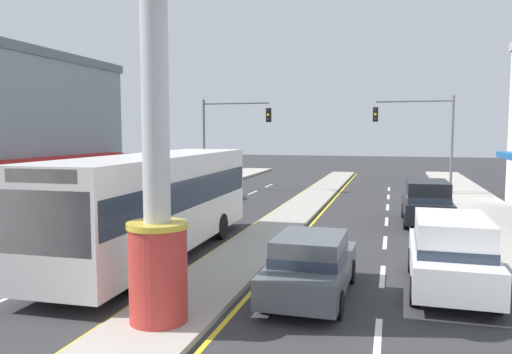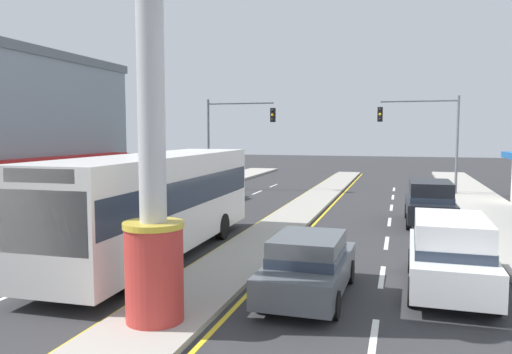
{
  "view_description": "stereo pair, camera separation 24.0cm",
  "coord_description": "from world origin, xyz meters",
  "px_view_note": "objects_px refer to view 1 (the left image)",
  "views": [
    {
      "loc": [
        4.52,
        -4.79,
        3.97
      ],
      "look_at": [
        0.48,
        9.96,
        2.6
      ],
      "focal_mm": 35.13,
      "sensor_mm": 36.0,
      "label": 1
    },
    {
      "loc": [
        4.75,
        -4.72,
        3.97
      ],
      "look_at": [
        0.48,
        9.96,
        2.6
      ],
      "focal_mm": 35.13,
      "sensor_mm": 36.0,
      "label": 2
    }
  ],
  "objects_px": {
    "sedan_far_left_oncoming": "(311,265)",
    "traffic_light_left_side": "(228,128)",
    "bus_far_right_lane": "(157,198)",
    "sedan_kerb_right": "(206,187)",
    "district_sign": "(155,102)",
    "suv_near_right_lane": "(451,252)",
    "traffic_light_right_side": "(422,128)",
    "suv_mid_left_lane": "(427,202)"
  },
  "relations": [
    {
      "from": "suv_near_right_lane",
      "to": "sedan_far_left_oncoming",
      "type": "height_order",
      "value": "suv_near_right_lane"
    },
    {
      "from": "suv_near_right_lane",
      "to": "sedan_far_left_oncoming",
      "type": "xyz_separation_m",
      "value": [
        -3.3,
        -1.35,
        -0.2
      ]
    },
    {
      "from": "district_sign",
      "to": "suv_near_right_lane",
      "type": "bearing_deg",
      "value": 34.34
    },
    {
      "from": "traffic_light_left_side",
      "to": "suv_near_right_lane",
      "type": "distance_m",
      "value": 22.95
    },
    {
      "from": "traffic_light_right_side",
      "to": "suv_mid_left_lane",
      "type": "bearing_deg",
      "value": -91.57
    },
    {
      "from": "suv_mid_left_lane",
      "to": "sedan_kerb_right",
      "type": "height_order",
      "value": "suv_mid_left_lane"
    },
    {
      "from": "traffic_light_right_side",
      "to": "sedan_kerb_right",
      "type": "relative_size",
      "value": 1.42
    },
    {
      "from": "district_sign",
      "to": "sedan_far_left_oncoming",
      "type": "bearing_deg",
      "value": 45.62
    },
    {
      "from": "district_sign",
      "to": "sedan_far_left_oncoming",
      "type": "relative_size",
      "value": 1.9
    },
    {
      "from": "sedan_kerb_right",
      "to": "suv_mid_left_lane",
      "type": "bearing_deg",
      "value": -21.57
    },
    {
      "from": "traffic_light_right_side",
      "to": "sedan_far_left_oncoming",
      "type": "bearing_deg",
      "value": -99.62
    },
    {
      "from": "traffic_light_right_side",
      "to": "bus_far_right_lane",
      "type": "relative_size",
      "value": 0.55
    },
    {
      "from": "bus_far_right_lane",
      "to": "sedan_far_left_oncoming",
      "type": "relative_size",
      "value": 2.6
    },
    {
      "from": "district_sign",
      "to": "sedan_far_left_oncoming",
      "type": "height_order",
      "value": "district_sign"
    },
    {
      "from": "sedan_kerb_right",
      "to": "traffic_light_left_side",
      "type": "bearing_deg",
      "value": 93.3
    },
    {
      "from": "sedan_far_left_oncoming",
      "to": "traffic_light_left_side",
      "type": "bearing_deg",
      "value": 113.57
    },
    {
      "from": "district_sign",
      "to": "bus_far_right_lane",
      "type": "height_order",
      "value": "district_sign"
    },
    {
      "from": "traffic_light_right_side",
      "to": "suv_mid_left_lane",
      "type": "relative_size",
      "value": 1.34
    },
    {
      "from": "suv_near_right_lane",
      "to": "sedan_kerb_right",
      "type": "xyz_separation_m",
      "value": [
        -11.95,
        14.15,
        -0.2
      ]
    },
    {
      "from": "district_sign",
      "to": "traffic_light_right_side",
      "type": "height_order",
      "value": "district_sign"
    },
    {
      "from": "bus_far_right_lane",
      "to": "suv_mid_left_lane",
      "type": "relative_size",
      "value": 2.43
    },
    {
      "from": "traffic_light_right_side",
      "to": "suv_near_right_lane",
      "type": "xyz_separation_m",
      "value": [
        -0.29,
        -19.82,
        -3.26
      ]
    },
    {
      "from": "suv_mid_left_lane",
      "to": "sedan_far_left_oncoming",
      "type": "height_order",
      "value": "suv_mid_left_lane"
    },
    {
      "from": "traffic_light_left_side",
      "to": "suv_mid_left_lane",
      "type": "height_order",
      "value": "traffic_light_left_side"
    },
    {
      "from": "suv_near_right_lane",
      "to": "suv_mid_left_lane",
      "type": "bearing_deg",
      "value": 89.99
    },
    {
      "from": "traffic_light_left_side",
      "to": "traffic_light_right_side",
      "type": "distance_m",
      "value": 12.54
    },
    {
      "from": "traffic_light_left_side",
      "to": "sedan_kerb_right",
      "type": "xyz_separation_m",
      "value": [
        0.29,
        -4.99,
        -3.46
      ]
    },
    {
      "from": "district_sign",
      "to": "bus_far_right_lane",
      "type": "xyz_separation_m",
      "value": [
        -2.68,
        5.38,
        -2.69
      ]
    },
    {
      "from": "suv_near_right_lane",
      "to": "bus_far_right_lane",
      "type": "relative_size",
      "value": 0.41
    },
    {
      "from": "traffic_light_left_side",
      "to": "sedan_far_left_oncoming",
      "type": "relative_size",
      "value": 1.43
    },
    {
      "from": "district_sign",
      "to": "traffic_light_left_side",
      "type": "relative_size",
      "value": 1.33
    },
    {
      "from": "traffic_light_right_side",
      "to": "sedan_far_left_oncoming",
      "type": "relative_size",
      "value": 1.43
    },
    {
      "from": "suv_mid_left_lane",
      "to": "district_sign",
      "type": "bearing_deg",
      "value": -113.88
    },
    {
      "from": "sedan_kerb_right",
      "to": "traffic_light_right_side",
      "type": "bearing_deg",
      "value": 24.85
    },
    {
      "from": "sedan_far_left_oncoming",
      "to": "district_sign",
      "type": "bearing_deg",
      "value": -134.38
    },
    {
      "from": "traffic_light_left_side",
      "to": "traffic_light_right_side",
      "type": "xyz_separation_m",
      "value": [
        12.53,
        0.67,
        0.0
      ]
    },
    {
      "from": "bus_far_right_lane",
      "to": "suv_near_right_lane",
      "type": "bearing_deg",
      "value": -8.55
    },
    {
      "from": "sedan_kerb_right",
      "to": "sedan_far_left_oncoming",
      "type": "bearing_deg",
      "value": -60.82
    },
    {
      "from": "traffic_light_left_side",
      "to": "sedan_kerb_right",
      "type": "distance_m",
      "value": 6.08
    },
    {
      "from": "bus_far_right_lane",
      "to": "traffic_light_left_side",
      "type": "bearing_deg",
      "value": 101.36
    },
    {
      "from": "bus_far_right_lane",
      "to": "sedan_kerb_right",
      "type": "relative_size",
      "value": 2.57
    },
    {
      "from": "district_sign",
      "to": "suv_near_right_lane",
      "type": "relative_size",
      "value": 1.78
    }
  ]
}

